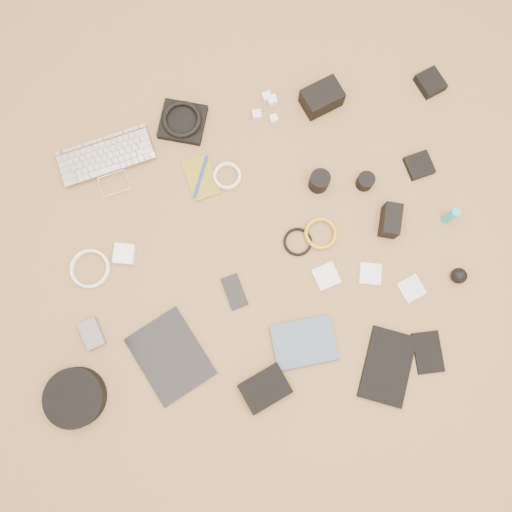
{
  "coord_description": "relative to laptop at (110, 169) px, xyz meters",
  "views": [
    {
      "loc": [
        -0.05,
        -0.32,
        1.66
      ],
      "look_at": [
        -0.0,
        -0.04,
        0.02
      ],
      "focal_mm": 35.0,
      "sensor_mm": 36.0,
      "label": 1
    }
  ],
  "objects": [
    {
      "name": "laptop",
      "position": [
        0.0,
        0.0,
        0.0
      ],
      "size": [
        0.36,
        0.28,
        0.03
      ],
      "primitive_type": "imported",
      "rotation": [
        0.0,
        0.0,
        0.18
      ],
      "color": "silver",
      "rests_on": "ground"
    },
    {
      "name": "headphone_pouch",
      "position": [
        0.27,
        0.13,
        0.0
      ],
      "size": [
        0.19,
        0.19,
        0.03
      ],
      "primitive_type": "cube",
      "rotation": [
        0.0,
        0.0,
        -0.35
      ],
      "color": "black",
      "rests_on": "ground"
    },
    {
      "name": "headphones",
      "position": [
        0.27,
        0.13,
        0.02
      ],
      "size": [
        0.14,
        0.14,
        0.02
      ],
      "primitive_type": "torus",
      "rotation": [
        0.0,
        0.0,
        -0.05
      ],
      "color": "black",
      "rests_on": "headphone_pouch"
    },
    {
      "name": "charger_a",
      "position": [
        0.53,
        0.11,
        0.0
      ],
      "size": [
        0.03,
        0.03,
        0.03
      ],
      "primitive_type": "cube",
      "rotation": [
        0.0,
        0.0,
        0.01
      ],
      "color": "white",
      "rests_on": "ground"
    },
    {
      "name": "charger_b",
      "position": [
        0.58,
        0.17,
        0.0
      ],
      "size": [
        0.03,
        0.03,
        0.03
      ],
      "primitive_type": "cube",
      "rotation": [
        0.0,
        0.0,
        0.15
      ],
      "color": "white",
      "rests_on": "ground"
    },
    {
      "name": "charger_c",
      "position": [
        0.59,
        0.16,
        0.0
      ],
      "size": [
        0.03,
        0.03,
        0.03
      ],
      "primitive_type": "cube",
      "rotation": [
        0.0,
        0.0,
        0.13
      ],
      "color": "white",
      "rests_on": "ground"
    },
    {
      "name": "charger_d",
      "position": [
        0.59,
        0.09,
        -0.0
      ],
      "size": [
        0.03,
        0.03,
        0.02
      ],
      "primitive_type": "cube",
      "rotation": [
        0.0,
        0.0,
        0.11
      ],
      "color": "white",
      "rests_on": "ground"
    },
    {
      "name": "dslr_camera",
      "position": [
        0.76,
        0.13,
        0.03
      ],
      "size": [
        0.15,
        0.13,
        0.08
      ],
      "primitive_type": "cube",
      "rotation": [
        0.0,
        0.0,
        0.33
      ],
      "color": "black",
      "rests_on": "ground"
    },
    {
      "name": "lens_pouch",
      "position": [
        1.16,
        0.13,
        0.0
      ],
      "size": [
        0.11,
        0.11,
        0.03
      ],
      "primitive_type": "cube",
      "rotation": [
        0.0,
        0.0,
        0.34
      ],
      "color": "black",
      "rests_on": "ground"
    },
    {
      "name": "notebook_olive",
      "position": [
        0.3,
        -0.08,
        -0.01
      ],
      "size": [
        0.12,
        0.17,
        0.01
      ],
      "primitive_type": "cube",
      "rotation": [
        0.0,
        0.0,
        0.18
      ],
      "color": "olive",
      "rests_on": "ground"
    },
    {
      "name": "pen_blue",
      "position": [
        0.3,
        -0.08,
        0.0
      ],
      "size": [
        0.07,
        0.15,
        0.01
      ],
      "primitive_type": "cylinder",
      "rotation": [
        1.57,
        0.0,
        -0.43
      ],
      "color": "#132D9C",
      "rests_on": "notebook_olive"
    },
    {
      "name": "cable_white_a",
      "position": [
        0.4,
        -0.09,
        -0.01
      ],
      "size": [
        0.11,
        0.11,
        0.01
      ],
      "primitive_type": "torus",
      "rotation": [
        0.0,
        0.0,
        -0.12
      ],
      "color": "white",
      "rests_on": "ground"
    },
    {
      "name": "lens_a",
      "position": [
        0.7,
        -0.17,
        0.02
      ],
      "size": [
        0.08,
        0.08,
        0.07
      ],
      "primitive_type": "cylinder",
      "rotation": [
        0.0,
        0.0,
        0.28
      ],
      "color": "black",
      "rests_on": "ground"
    },
    {
      "name": "lens_b",
      "position": [
        0.86,
        -0.19,
        0.01
      ],
      "size": [
        0.07,
        0.07,
        0.05
      ],
      "primitive_type": "cylinder",
      "rotation": [
        0.0,
        0.0,
        0.29
      ],
      "color": "black",
      "rests_on": "ground"
    },
    {
      "name": "card_reader",
      "position": [
        1.06,
        -0.16,
        -0.0
      ],
      "size": [
        0.1,
        0.1,
        0.02
      ],
      "primitive_type": "cube",
      "rotation": [
        0.0,
        0.0,
        0.18
      ],
      "color": "black",
      "rests_on": "ground"
    },
    {
      "name": "power_brick",
      "position": [
        0.01,
        -0.31,
        0.0
      ],
      "size": [
        0.08,
        0.08,
        0.03
      ],
      "primitive_type": "cube",
      "rotation": [
        0.0,
        0.0,
        -0.26
      ],
      "color": "white",
      "rests_on": "ground"
    },
    {
      "name": "cable_white_b",
      "position": [
        -0.11,
        -0.34,
        -0.01
      ],
      "size": [
        0.16,
        0.16,
        0.01
      ],
      "primitive_type": "torus",
      "rotation": [
        0.0,
        0.0,
        -0.25
      ],
      "color": "white",
      "rests_on": "ground"
    },
    {
      "name": "cable_black",
      "position": [
        0.6,
        -0.36,
        -0.01
      ],
      "size": [
        0.12,
        0.12,
        0.01
      ],
      "primitive_type": "torus",
      "rotation": [
        0.0,
        0.0,
        0.28
      ],
      "color": "black",
      "rests_on": "ground"
    },
    {
      "name": "cable_yellow",
      "position": [
        0.68,
        -0.34,
        -0.01
      ],
      "size": [
        0.11,
        0.11,
        0.01
      ],
      "primitive_type": "torus",
      "rotation": [
        0.0,
        0.0,
        0.0
      ],
      "color": "orange",
      "rests_on": "ground"
    },
    {
      "name": "flash",
      "position": [
        0.91,
        -0.34,
        0.03
      ],
      "size": [
        0.09,
        0.12,
        0.08
      ],
      "primitive_type": "cube",
      "rotation": [
        0.0,
        0.0,
        -0.33
      ],
      "color": "black",
      "rests_on": "ground"
    },
    {
      "name": "lens_cleaner",
      "position": [
        1.11,
        -0.36,
        0.04
      ],
      "size": [
        0.03,
        0.03,
        0.1
      ],
      "primitive_type": "cylinder",
      "rotation": [
        0.0,
        0.0,
        0.1
      ],
      "color": "#1AAEAB",
      "rests_on": "ground"
    },
    {
      "name": "battery_charger",
      "position": [
        -0.12,
        -0.55,
        0.0
      ],
      "size": [
        0.08,
        0.11,
        0.03
      ],
      "primitive_type": "cube",
      "rotation": [
        0.0,
        0.0,
        0.27
      ],
      "color": "#5E5E63",
      "rests_on": "ground"
    },
    {
      "name": "tablet",
      "position": [
        0.12,
        -0.66,
        -0.01
      ],
      "size": [
        0.29,
        0.32,
        0.01
      ],
      "primitive_type": "cube",
      "rotation": [
        0.0,
        0.0,
        0.42
      ],
      "color": "black",
      "rests_on": "ground"
    },
    {
      "name": "phone",
      "position": [
        0.36,
        -0.49,
        -0.01
      ],
      "size": [
        0.08,
        0.12,
        0.01
      ],
      "primitive_type": "cube",
      "rotation": [
        0.0,
        0.0,
        0.2
      ],
      "color": "black",
      "rests_on": "ground"
    },
    {
      "name": "filter_case_left",
      "position": [
        0.67,
        -0.49,
        -0.01
      ],
      "size": [
        0.09,
        0.09,
        0.01
      ],
      "primitive_type": "cube",
      "rotation": [
        0.0,
        0.0,
        0.25
      ],
      "color": "silver",
      "rests_on": "ground"
    },
    {
      "name": "filter_case_mid",
      "position": [
        0.82,
        -0.5,
        -0.01
      ],
      "size": [
        0.09,
        0.09,
        0.01
      ],
      "primitive_type": "cube",
      "rotation": [
        0.0,
        0.0,
        -0.27
      ],
      "color": "silver",
      "rests_on": "ground"
    },
    {
      "name": "filter_case_right",
      "position": [
        0.94,
        -0.57,
        -0.01
      ],
      "size": [
        0.09,
        0.09,
        0.01
      ],
      "primitive_type": "cube",
      "rotation": [
        0.0,
        0.0,
        0.32
      ],
      "color": "silver",
      "rests_on": "ground"
    },
    {
      "name": "air_blower",
      "position": [
        1.1,
        -0.56,
        0.01
      ],
      "size": [
        0.07,
        0.07,
        0.05
      ],
      "primitive_type": "sphere",
      "rotation": [
        0.0,
        0.0,
        -0.42
      ],
      "color": "black",
      "rests_on": "ground"
    },
    {
      "name": "headphone_case",
      "position": [
        -0.19,
        -0.74,
        0.01
      ],
      "size": [
        0.2,
        0.2,
        0.05
      ],
      "primitive_type": "cylinder",
      "rotation": [
        0.0,
        0.0,
        -0.06
      ],
      "color": "black",
      "rests_on": "ground"
    },
    {
      "name": "drive_case",
      "position": [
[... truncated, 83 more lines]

